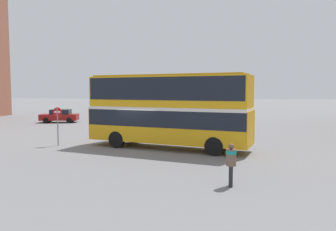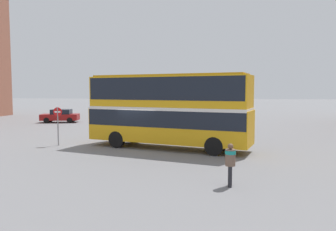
{
  "view_description": "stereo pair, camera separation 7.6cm",
  "coord_description": "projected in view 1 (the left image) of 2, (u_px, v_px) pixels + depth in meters",
  "views": [
    {
      "loc": [
        4.19,
        -20.44,
        3.68
      ],
      "look_at": [
        1.92,
        -0.04,
        2.09
      ],
      "focal_mm": 35.0,
      "sensor_mm": 36.0,
      "label": 1
    },
    {
      "loc": [
        4.27,
        -20.43,
        3.68
      ],
      "look_at": [
        1.92,
        -0.04,
        2.09
      ],
      "focal_mm": 35.0,
      "sensor_mm": 36.0,
      "label": 2
    }
  ],
  "objects": [
    {
      "name": "ground_plane",
      "position": [
        138.0,
        148.0,
        21.0
      ],
      "size": [
        240.0,
        240.0,
        0.0
      ],
      "primitive_type": "plane",
      "color": "slate"
    },
    {
      "name": "double_decker_bus",
      "position": [
        168.0,
        106.0,
        20.54
      ],
      "size": [
        10.61,
        5.4,
        4.65
      ],
      "rotation": [
        0.0,
        0.0,
        -0.3
      ],
      "color": "gold",
      "rests_on": "ground_plane"
    },
    {
      "name": "parked_car_kerb_far",
      "position": [
        160.0,
        115.0,
        37.42
      ],
      "size": [
        4.29,
        2.21,
        1.57
      ],
      "rotation": [
        0.0,
        0.0,
        -0.1
      ],
      "color": "slate",
      "rests_on": "ground_plane"
    },
    {
      "name": "parked_car_kerb_near",
      "position": [
        60.0,
        116.0,
        37.38
      ],
      "size": [
        4.39,
        2.47,
        1.5
      ],
      "rotation": [
        0.0,
        0.0,
        3.32
      ],
      "color": "maroon",
      "rests_on": "ground_plane"
    },
    {
      "name": "pedestrian_foreground",
      "position": [
        231.0,
        160.0,
        12.47
      ],
      "size": [
        0.45,
        0.45,
        1.66
      ],
      "rotation": [
        0.0,
        0.0,
        3.04
      ],
      "color": "#232328",
      "rests_on": "ground_plane"
    },
    {
      "name": "no_entry_sign",
      "position": [
        58.0,
        120.0,
        21.69
      ],
      "size": [
        0.6,
        0.08,
        2.55
      ],
      "color": "gray",
      "rests_on": "ground_plane"
    }
  ]
}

